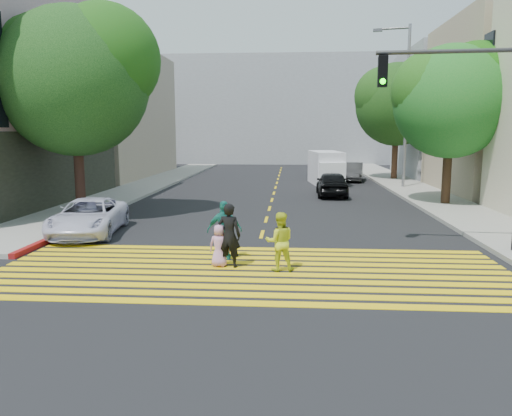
# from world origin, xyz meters

# --- Properties ---
(ground) EXTENTS (120.00, 120.00, 0.00)m
(ground) POSITION_xyz_m (0.00, 0.00, 0.00)
(ground) COLOR black
(sidewalk_left) EXTENTS (3.00, 40.00, 0.15)m
(sidewalk_left) POSITION_xyz_m (-8.50, 22.00, 0.07)
(sidewalk_left) COLOR gray
(sidewalk_left) RESTS_ON ground
(sidewalk_right) EXTENTS (3.00, 60.00, 0.15)m
(sidewalk_right) POSITION_xyz_m (8.50, 15.00, 0.07)
(sidewalk_right) COLOR gray
(sidewalk_right) RESTS_ON ground
(curb_red) EXTENTS (0.20, 8.00, 0.16)m
(curb_red) POSITION_xyz_m (-6.90, 6.00, 0.08)
(curb_red) COLOR maroon
(curb_red) RESTS_ON ground
(crosswalk) EXTENTS (13.40, 5.30, 0.01)m
(crosswalk) POSITION_xyz_m (0.00, 1.28, 0.01)
(crosswalk) COLOR yellow
(crosswalk) RESTS_ON ground
(lane_line) EXTENTS (0.12, 34.40, 0.01)m
(lane_line) POSITION_xyz_m (0.00, 22.50, 0.01)
(lane_line) COLOR yellow
(lane_line) RESTS_ON ground
(building_left_tan) EXTENTS (12.00, 16.00, 10.00)m
(building_left_tan) POSITION_xyz_m (-16.00, 28.00, 5.00)
(building_left_tan) COLOR tan
(building_left_tan) RESTS_ON ground
(building_right_grey) EXTENTS (10.00, 10.00, 10.00)m
(building_right_grey) POSITION_xyz_m (15.00, 30.00, 5.00)
(building_right_grey) COLOR gray
(building_right_grey) RESTS_ON ground
(backdrop_block) EXTENTS (30.00, 8.00, 12.00)m
(backdrop_block) POSITION_xyz_m (0.00, 48.00, 6.00)
(backdrop_block) COLOR gray
(backdrop_block) RESTS_ON ground
(tree_left) EXTENTS (6.99, 6.44, 8.84)m
(tree_left) POSITION_xyz_m (-7.89, 9.34, 5.96)
(tree_left) COLOR black
(tree_left) RESTS_ON ground
(tree_right_near) EXTENTS (6.39, 5.98, 7.81)m
(tree_right_near) POSITION_xyz_m (8.61, 13.51, 5.28)
(tree_right_near) COLOR black
(tree_right_near) RESTS_ON ground
(tree_right_far) EXTENTS (6.94, 6.53, 8.71)m
(tree_right_far) POSITION_xyz_m (8.72, 26.48, 5.88)
(tree_right_far) COLOR #47301C
(tree_right_far) RESTS_ON ground
(pedestrian_man) EXTENTS (0.70, 0.53, 1.73)m
(pedestrian_man) POSITION_xyz_m (-0.62, 1.63, 0.87)
(pedestrian_man) COLOR black
(pedestrian_man) RESTS_ON ground
(pedestrian_woman) EXTENTS (0.81, 0.67, 1.54)m
(pedestrian_woman) POSITION_xyz_m (0.73, 1.40, 0.77)
(pedestrian_woman) COLOR #C9D623
(pedestrian_woman) RESTS_ON ground
(pedestrian_child) EXTENTS (0.61, 0.44, 1.15)m
(pedestrian_child) POSITION_xyz_m (-0.89, 1.67, 0.58)
(pedestrian_child) COLOR #D08EBB
(pedestrian_child) RESTS_ON ground
(pedestrian_extra) EXTENTS (1.02, 0.50, 1.67)m
(pedestrian_extra) POSITION_xyz_m (-0.85, 2.45, 0.84)
(pedestrian_extra) COLOR #1B766A
(pedestrian_extra) RESTS_ON ground
(white_sedan) EXTENTS (2.61, 4.71, 1.25)m
(white_sedan) POSITION_xyz_m (-6.10, 5.60, 0.62)
(white_sedan) COLOR silver
(white_sedan) RESTS_ON ground
(dark_car_near) EXTENTS (1.73, 4.16, 1.41)m
(dark_car_near) POSITION_xyz_m (3.30, 16.84, 0.71)
(dark_car_near) COLOR black
(dark_car_near) RESTS_ON ground
(silver_car) EXTENTS (2.74, 5.10, 1.41)m
(silver_car) POSITION_xyz_m (3.71, 28.81, 0.70)
(silver_car) COLOR gray
(silver_car) RESTS_ON ground
(dark_car_parked) EXTENTS (2.05, 4.27, 1.35)m
(dark_car_parked) POSITION_xyz_m (5.50, 25.75, 0.67)
(dark_car_parked) COLOR #29292A
(dark_car_parked) RESTS_ON ground
(white_van) EXTENTS (2.33, 4.96, 2.26)m
(white_van) POSITION_xyz_m (3.41, 23.20, 1.07)
(white_van) COLOR white
(white_van) RESTS_ON ground
(traffic_signal) EXTENTS (4.26, 0.54, 6.25)m
(traffic_signal) POSITION_xyz_m (6.41, 3.60, 4.05)
(traffic_signal) COLOR #21212A
(traffic_signal) RESTS_ON ground
(street_lamp) EXTENTS (2.26, 0.67, 10.06)m
(street_lamp) POSITION_xyz_m (7.89, 20.86, 5.77)
(street_lamp) COLOR gray
(street_lamp) RESTS_ON ground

